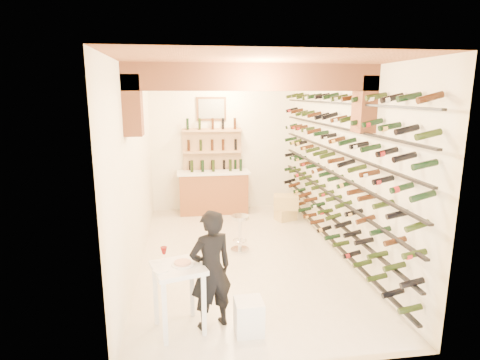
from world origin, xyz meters
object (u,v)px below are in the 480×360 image
at_px(white_stool, 249,316).
at_px(person, 211,270).
at_px(wine_rack, 329,167).
at_px(back_counter, 214,191).
at_px(tasting_table, 178,277).
at_px(chrome_barstool, 240,230).
at_px(crate_lower, 286,214).

distance_m(white_stool, person, 0.71).
distance_m(wine_rack, back_counter, 3.38).
bearing_deg(person, tasting_table, -19.33).
xyz_separation_m(person, chrome_barstool, (0.69, 2.33, -0.36)).
xyz_separation_m(back_counter, crate_lower, (1.56, -0.82, -0.40)).
relative_size(back_counter, crate_lower, 3.90).
height_order(tasting_table, person, person).
bearing_deg(chrome_barstool, back_counter, 96.81).
bearing_deg(white_stool, wine_rack, 51.89).
distance_m(person, crate_lower, 4.43).
relative_size(wine_rack, crate_lower, 13.07).
xyz_separation_m(white_stool, crate_lower, (1.53, 4.12, -0.08)).
bearing_deg(person, wine_rack, -158.00).
distance_m(tasting_table, white_stool, 0.96).
relative_size(wine_rack, tasting_table, 5.66).
bearing_deg(crate_lower, white_stool, -110.38).
height_order(wine_rack, back_counter, wine_rack).
bearing_deg(tasting_table, crate_lower, 42.98).
height_order(wine_rack, chrome_barstool, wine_rack).
distance_m(tasting_table, crate_lower, 4.62).
bearing_deg(back_counter, white_stool, -89.62).
xyz_separation_m(wine_rack, white_stool, (-1.80, -2.29, -1.34)).
relative_size(back_counter, person, 1.14).
height_order(wine_rack, tasting_table, wine_rack).
distance_m(back_counter, chrome_barstool, 2.44).
relative_size(white_stool, chrome_barstool, 0.63).
distance_m(wine_rack, white_stool, 3.21).
bearing_deg(back_counter, chrome_barstool, -83.19).
xyz_separation_m(back_counter, chrome_barstool, (0.29, -2.42, -0.15)).
bearing_deg(back_counter, crate_lower, -27.75).
bearing_deg(chrome_barstool, person, -106.39).
xyz_separation_m(wine_rack, back_counter, (-1.83, 2.65, -1.02)).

